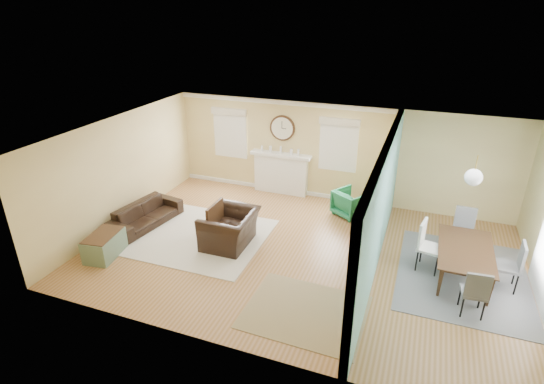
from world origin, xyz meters
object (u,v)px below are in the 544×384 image
at_px(sofa, 146,214).
at_px(green_chair, 350,203).
at_px(eames_chair, 230,229).
at_px(credenza, 366,222).
at_px(dining_table, 465,263).

relative_size(sofa, green_chair, 2.56).
relative_size(sofa, eames_chair, 1.56).
height_order(green_chair, credenza, credenza).
distance_m(eames_chair, green_chair, 3.22).
xyz_separation_m(sofa, dining_table, (7.11, 0.37, 0.04)).
relative_size(green_chair, credenza, 0.53).
bearing_deg(dining_table, credenza, 67.65).
relative_size(sofa, dining_table, 1.05).
height_order(eames_chair, green_chair, eames_chair).
xyz_separation_m(sofa, eames_chair, (2.30, -0.11, 0.12)).
height_order(sofa, eames_chair, eames_chair).
distance_m(sofa, credenza, 5.21).
distance_m(credenza, dining_table, 2.21).
bearing_deg(green_chair, sofa, 58.93).
bearing_deg(eames_chair, dining_table, 94.94).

